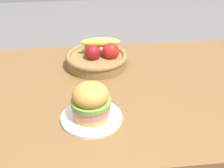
# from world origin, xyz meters

# --- Properties ---
(dining_table) EXTENTS (1.40, 0.90, 0.75)m
(dining_table) POSITION_xyz_m (0.00, 0.00, 0.65)
(dining_table) COLOR brown
(dining_table) RESTS_ON ground_plane
(plate) EXTENTS (0.22, 0.22, 0.01)m
(plate) POSITION_xyz_m (-0.15, -0.19, 0.76)
(plate) COLOR white
(plate) RESTS_ON dining_table
(sandwich) EXTENTS (0.14, 0.14, 0.13)m
(sandwich) POSITION_xyz_m (-0.15, -0.19, 0.83)
(sandwich) COLOR tan
(sandwich) RESTS_ON plate
(fruit_basket) EXTENTS (0.29, 0.29, 0.14)m
(fruit_basket) POSITION_xyz_m (-0.10, 0.22, 0.79)
(fruit_basket) COLOR olive
(fruit_basket) RESTS_ON dining_table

